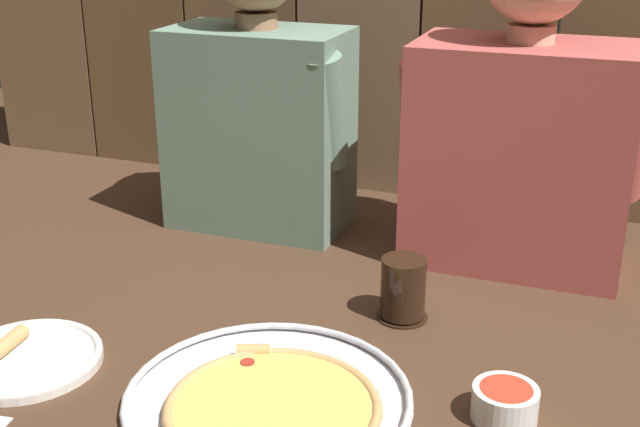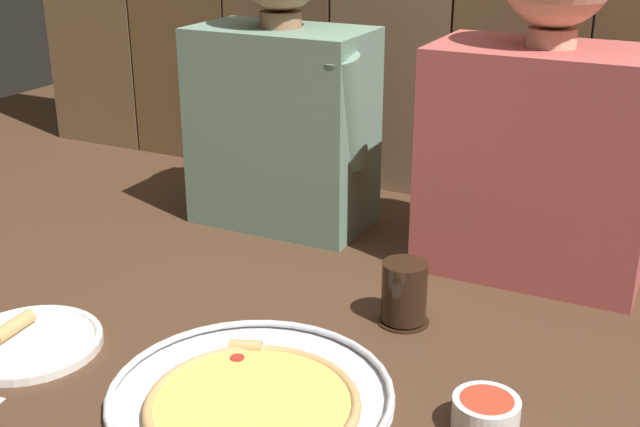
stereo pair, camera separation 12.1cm
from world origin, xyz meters
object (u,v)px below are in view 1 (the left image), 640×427
at_px(diner_right, 524,112).
at_px(dinner_plate, 26,358).
at_px(diner_left, 258,86).
at_px(drinking_glass, 403,289).
at_px(pizza_tray, 270,401).
at_px(dipping_bowl, 505,402).

bearing_deg(diner_right, dinner_plate, -134.01).
distance_m(dinner_plate, diner_left, 0.67).
bearing_deg(diner_left, drinking_glass, -38.01).
bearing_deg(diner_right, drinking_glass, -113.48).
bearing_deg(drinking_glass, diner_left, 141.99).
xyz_separation_m(pizza_tray, drinking_glass, (0.10, 0.30, 0.04)).
height_order(dipping_bowl, diner_right, diner_right).
height_order(pizza_tray, diner_right, diner_right).
distance_m(drinking_glass, diner_right, 0.39).
height_order(dinner_plate, diner_left, diner_left).
height_order(pizza_tray, dinner_plate, dinner_plate).
relative_size(drinking_glass, diner_right, 0.16).
bearing_deg(pizza_tray, dipping_bowl, 15.94).
xyz_separation_m(dipping_bowl, diner_right, (-0.06, 0.51, 0.25)).
relative_size(dinner_plate, diner_left, 0.35).
height_order(pizza_tray, diner_left, diner_left).
xyz_separation_m(drinking_glass, diner_left, (-0.37, 0.29, 0.23)).
bearing_deg(diner_left, dipping_bowl, -41.87).
height_order(drinking_glass, diner_left, diner_left).
bearing_deg(pizza_tray, dinner_plate, -176.38).
bearing_deg(diner_right, diner_left, -179.96).
bearing_deg(dinner_plate, diner_right, 45.99).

